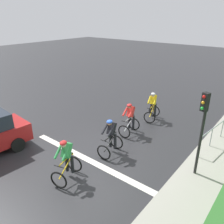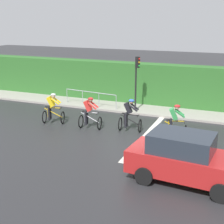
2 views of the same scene
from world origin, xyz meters
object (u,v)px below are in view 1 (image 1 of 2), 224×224
Objects in this scene: cyclist_lead at (153,107)px; cyclist_second at (130,119)px; cyclist_fourth at (67,161)px; cyclist_mid at (111,137)px; traffic_light_near_crossing at (202,123)px; pedestrian_railing_kerbside at (218,128)px.

cyclist_lead is 1.00× the size of cyclist_second.
cyclist_mid is at bearing 85.21° from cyclist_fourth.
cyclist_second is (-0.05, -2.23, 0.00)m from cyclist_lead.
cyclist_second is at bearing 101.30° from cyclist_mid.
cyclist_lead is at bearing 94.80° from cyclist_mid.
traffic_light_near_crossing is (3.82, -1.27, 1.43)m from cyclist_second.
cyclist_mid is at bearing -167.48° from traffic_light_near_crossing.
traffic_light_near_crossing is at bearing -88.53° from pedestrian_railing_kerbside.
cyclist_mid is 0.45× the size of pedestrian_railing_kerbside.
cyclist_second is 4.28m from traffic_light_near_crossing.
traffic_light_near_crossing is at bearing -18.39° from cyclist_second.
cyclist_second is at bearing -91.24° from cyclist_lead.
cyclist_fourth is (0.16, -6.57, 0.00)m from cyclist_lead.
pedestrian_railing_kerbside is at bearing 59.82° from cyclist_fourth.
cyclist_second is at bearing 161.61° from traffic_light_near_crossing.
pedestrian_railing_kerbside is (3.70, -0.49, -0.00)m from cyclist_lead.
cyclist_lead is 6.57m from cyclist_fourth.
cyclist_second is 2.07m from cyclist_mid.
cyclist_mid is (0.41, -2.03, 0.00)m from cyclist_second.
cyclist_mid is 0.50× the size of traffic_light_near_crossing.
cyclist_second is 0.45× the size of pedestrian_railing_kerbside.
traffic_light_near_crossing is at bearing -42.80° from cyclist_lead.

